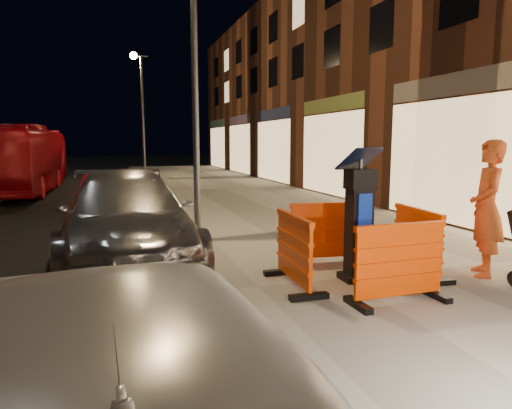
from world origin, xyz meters
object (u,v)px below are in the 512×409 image
object	(u,v)px
barrier_front	(399,263)
barrier_bldgside	(417,241)
car_red	(109,214)
barrier_kerbside	(294,251)
parking_kiosk	(359,219)
man	(487,208)
car_silver	(128,262)
bus_doubledecker	(24,193)
barrier_back	(327,233)

from	to	relation	value
barrier_front	barrier_bldgside	bearing A→B (deg)	43.78
barrier_bldgside	car_red	distance (m)	9.08
barrier_kerbside	car_red	size ratio (longest dim) A/B	0.34
barrier_front	car_red	size ratio (longest dim) A/B	0.34
parking_kiosk	man	size ratio (longest dim) A/B	0.89
man	barrier_bldgside	bearing A→B (deg)	-79.63
man	car_silver	bearing A→B (deg)	-89.08
barrier_kerbside	bus_doubledecker	size ratio (longest dim) A/B	0.13
car_red	barrier_kerbside	bearing A→B (deg)	-67.36
parking_kiosk	barrier_back	bearing A→B (deg)	93.78
bus_doubledecker	man	world-z (taller)	man
parking_kiosk	bus_doubledecker	xyz separation A→B (m)	(-6.63, 14.73, -1.01)
car_silver	man	size ratio (longest dim) A/B	2.67
car_silver	man	distance (m)	5.71
barrier_back	car_red	world-z (taller)	barrier_back
barrier_kerbside	bus_doubledecker	world-z (taller)	bus_doubledecker
barrier_kerbside	bus_doubledecker	bearing A→B (deg)	22.85
parking_kiosk	barrier_bldgside	distance (m)	1.02
parking_kiosk	barrier_back	world-z (taller)	parking_kiosk
barrier_bldgside	bus_doubledecker	distance (m)	16.58
car_silver	car_red	xyz separation A→B (m)	(-0.35, 5.47, 0.00)
parking_kiosk	barrier_back	size ratio (longest dim) A/B	1.40
barrier_front	barrier_kerbside	distance (m)	1.34
barrier_back	bus_doubledecker	distance (m)	15.31
barrier_front	car_silver	xyz separation A→B (m)	(-2.99, 3.45, -0.63)
parking_kiosk	bus_doubledecker	size ratio (longest dim) A/B	0.18
parking_kiosk	barrier_back	xyz separation A→B (m)	(0.00, 0.95, -0.38)
barrier_bldgside	man	xyz separation A→B (m)	(0.88, -0.34, 0.49)
barrier_back	car_silver	bearing A→B (deg)	159.35
barrier_kerbside	barrier_back	bearing A→B (deg)	-43.22
barrier_kerbside	barrier_bldgside	size ratio (longest dim) A/B	1.00
barrier_kerbside	car_silver	distance (m)	3.29
parking_kiosk	barrier_front	bearing A→B (deg)	-86.22
parking_kiosk	barrier_kerbside	size ratio (longest dim) A/B	1.40
parking_kiosk	car_silver	size ratio (longest dim) A/B	0.33
barrier_back	barrier_kerbside	distance (m)	1.34
barrier_bldgside	car_red	bearing A→B (deg)	34.10
barrier_front	barrier_kerbside	bearing A→B (deg)	133.78
car_silver	car_red	bearing A→B (deg)	91.85
barrier_front	man	size ratio (longest dim) A/B	0.64
parking_kiosk	bus_doubledecker	world-z (taller)	parking_kiosk
parking_kiosk	car_red	bearing A→B (deg)	116.54
bus_doubledecker	car_silver	bearing A→B (deg)	-72.47
car_red	parking_kiosk	bearing A→B (deg)	-61.32
parking_kiosk	barrier_bldgside	xyz separation A→B (m)	(0.95, 0.00, -0.38)
car_silver	bus_doubledecker	size ratio (longest dim) A/B	0.54
barrier_back	car_red	size ratio (longest dim) A/B	0.34
barrier_kerbside	man	distance (m)	2.84
barrier_front	barrier_bldgside	distance (m)	1.34
parking_kiosk	car_red	xyz separation A→B (m)	(-3.35, 7.97, -1.01)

